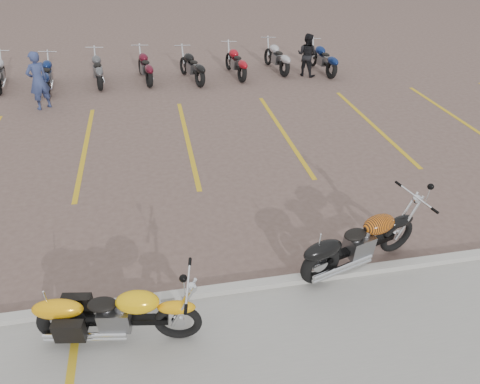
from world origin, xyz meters
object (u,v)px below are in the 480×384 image
object	(u,v)px
person_b	(307,55)
person_a	(38,81)
yellow_cruiser	(115,315)
flame_cruiser	(357,244)

from	to	relation	value
person_b	person_a	bearing A→B (deg)	51.58
person_a	person_b	distance (m)	9.24
yellow_cruiser	person_b	world-z (taller)	person_b
flame_cruiser	person_b	world-z (taller)	person_b
person_b	yellow_cruiser	bearing A→B (deg)	101.87
flame_cruiser	person_b	distance (m)	10.88
yellow_cruiser	flame_cruiser	distance (m)	4.12
yellow_cruiser	flame_cruiser	bearing A→B (deg)	21.95
yellow_cruiser	person_a	bearing A→B (deg)	114.33
yellow_cruiser	person_b	bearing A→B (deg)	70.03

